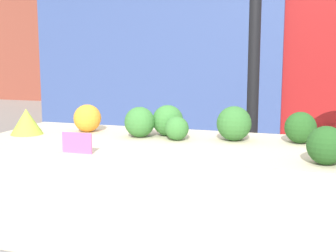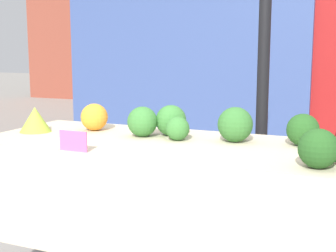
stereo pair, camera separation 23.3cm
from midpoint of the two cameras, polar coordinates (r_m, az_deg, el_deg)
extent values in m
cylinder|color=black|center=(2.81, 8.05, 6.10)|extent=(0.07, 0.07, 2.35)
cube|color=#384C84|center=(6.35, -0.24, 9.88)|extent=(2.97, 1.88, 2.17)
cylinder|color=black|center=(6.86, 18.55, 0.55)|extent=(0.69, 0.22, 0.69)
cylinder|color=black|center=(6.04, -9.85, -0.22)|extent=(0.69, 0.22, 0.69)
cylinder|color=black|center=(7.40, -4.44, 1.60)|extent=(0.69, 0.22, 0.69)
cube|color=beige|center=(2.34, -2.84, -2.32)|extent=(1.93, 0.78, 0.03)
cube|color=beige|center=(2.07, -6.60, -11.24)|extent=(1.93, 0.01, 0.48)
cylinder|color=black|center=(3.15, -16.32, -7.84)|extent=(0.05, 0.05, 0.84)
sphere|color=orange|center=(2.67, -12.28, 0.92)|extent=(0.15, 0.15, 0.15)
cone|color=#93B238|center=(2.69, -19.28, 0.50)|extent=(0.18, 0.18, 0.14)
sphere|color=#23511E|center=(1.93, 15.51, -2.33)|extent=(0.16, 0.16, 0.16)
sphere|color=#387533|center=(2.49, -2.70, 0.66)|extent=(0.17, 0.17, 0.17)
sphere|color=#387533|center=(2.37, -1.73, -0.32)|extent=(0.12, 0.12, 0.12)
sphere|color=#23511E|center=(2.35, 13.16, -0.22)|extent=(0.16, 0.16, 0.16)
sphere|color=#336B2D|center=(2.36, 5.28, 0.29)|extent=(0.18, 0.18, 0.18)
sphere|color=#387533|center=(2.47, -6.19, 0.46)|extent=(0.16, 0.16, 0.16)
cube|color=#F45B9E|center=(2.13, -14.14, -2.05)|extent=(0.14, 0.01, 0.09)
camera|label=1|loc=(0.12, -92.86, -0.46)|focal=50.00mm
camera|label=2|loc=(0.12, 87.14, 0.46)|focal=50.00mm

